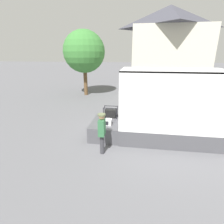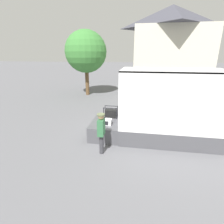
% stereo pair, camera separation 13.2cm
% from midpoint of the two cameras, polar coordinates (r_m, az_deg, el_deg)
% --- Properties ---
extents(ground_plane, '(160.00, 160.00, 0.00)m').
position_cam_midpoint_polar(ground_plane, '(9.03, 2.44, -7.52)').
color(ground_plane, slate).
extents(box_truck, '(6.90, 2.35, 3.32)m').
position_cam_midpoint_polar(box_truck, '(9.22, 28.85, -2.76)').
color(box_truck, white).
rests_on(box_truck, ground).
extents(tailgate_deck, '(1.44, 2.23, 0.74)m').
position_cam_midpoint_polar(tailgate_deck, '(8.97, -2.14, -5.09)').
color(tailgate_deck, '#4C4C51').
rests_on(tailgate_deck, ground).
extents(microwave, '(0.45, 0.36, 0.27)m').
position_cam_midpoint_polar(microwave, '(8.32, -2.12, -3.25)').
color(microwave, white).
rests_on(microwave, tailgate_deck).
extents(portable_generator, '(0.72, 0.44, 0.58)m').
position_cam_midpoint_polar(portable_generator, '(9.24, -0.80, -0.42)').
color(portable_generator, black).
rests_on(portable_generator, tailgate_deck).
extents(worker_person, '(0.31, 0.44, 1.74)m').
position_cam_midpoint_polar(worker_person, '(7.03, -3.87, -5.79)').
color(worker_person, '#38383D').
rests_on(worker_person, ground).
extents(house_backdrop, '(8.20, 8.13, 9.01)m').
position_cam_midpoint_polar(house_backdrop, '(22.50, 17.42, 19.34)').
color(house_backdrop, beige).
rests_on(house_backdrop, ground).
extents(street_tree, '(3.92, 3.92, 6.10)m').
position_cam_midpoint_polar(street_tree, '(17.57, -9.31, 18.84)').
color(street_tree, brown).
rests_on(street_tree, ground).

